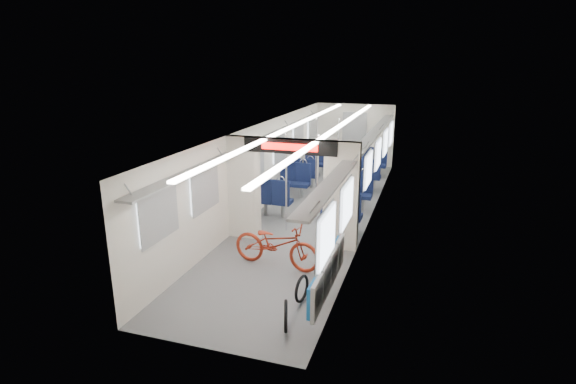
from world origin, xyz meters
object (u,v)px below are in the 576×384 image
at_px(stanchion_far_right, 338,159).
at_px(bike_hoop_b, 302,290).
at_px(bicycle, 276,244).
at_px(seat_bay_far_right, 370,166).
at_px(stanchion_near_right, 317,185).
at_px(bike_hoop_a, 286,318).
at_px(bike_hoop_c, 320,269).
at_px(stanchion_far_left, 316,158).
at_px(flip_bench, 328,273).
at_px(seat_bay_near_right, 349,199).
at_px(seat_bay_far_left, 311,166).
at_px(seat_bay_near_left, 284,186).
at_px(stanchion_near_left, 286,183).

bearing_deg(stanchion_far_right, bike_hoop_b, -83.75).
relative_size(bicycle, seat_bay_far_right, 0.86).
bearing_deg(stanchion_near_right, bicycle, -99.37).
xyz_separation_m(bicycle, stanchion_near_right, (0.32, 1.92, 0.68)).
height_order(bike_hoop_a, stanchion_near_right, stanchion_near_right).
distance_m(bicycle, stanchion_far_right, 4.83).
xyz_separation_m(bike_hoop_c, stanchion_far_left, (-1.37, 5.07, 0.93)).
height_order(flip_bench, bike_hoop_c, flip_bench).
distance_m(bike_hoop_b, seat_bay_far_right, 7.94).
bearing_deg(stanchion_far_left, seat_bay_far_right, 57.89).
relative_size(bicycle, stanchion_far_left, 0.77).
height_order(seat_bay_near_right, seat_bay_far_left, seat_bay_near_right).
bearing_deg(stanchion_far_left, seat_bay_near_left, -117.55).
relative_size(bicycle, stanchion_far_right, 0.77).
distance_m(flip_bench, bike_hoop_c, 0.94).
relative_size(stanchion_near_left, stanchion_far_right, 1.00).
bearing_deg(bicycle, seat_bay_near_right, -8.62).
xyz_separation_m(bike_hoop_b, seat_bay_far_right, (0.01, 7.93, 0.33)).
xyz_separation_m(flip_bench, seat_bay_far_left, (-2.29, 7.50, -0.06)).
bearing_deg(bike_hoop_b, seat_bay_near_left, 111.37).
bearing_deg(stanchion_near_right, flip_bench, -72.69).
xyz_separation_m(seat_bay_near_right, stanchion_near_right, (-0.53, -1.11, 0.60)).
xyz_separation_m(seat_bay_far_left, stanchion_far_left, (0.59, -1.62, 0.63)).
xyz_separation_m(bike_hoop_a, seat_bay_near_right, (-0.00, 5.05, 0.33)).
height_order(bike_hoop_c, seat_bay_near_right, seat_bay_near_right).
relative_size(seat_bay_near_right, seat_bay_far_left, 1.12).
distance_m(flip_bench, stanchion_far_right, 6.02).
bearing_deg(seat_bay_far_left, bike_hoop_a, -77.43).
xyz_separation_m(seat_bay_far_left, stanchion_near_left, (0.62, -4.49, 0.63)).
bearing_deg(stanchion_near_right, stanchion_near_left, -176.66).
bearing_deg(flip_bench, bike_hoop_a, -115.05).
distance_m(bike_hoop_c, seat_bay_near_left, 4.42).
bearing_deg(bicycle, bike_hoop_b, -136.61).
distance_m(seat_bay_far_left, stanchion_near_left, 4.58).
height_order(seat_bay_near_right, stanchion_far_left, stanchion_far_left).
height_order(seat_bay_far_left, stanchion_near_right, stanchion_near_right).
xyz_separation_m(bicycle, flip_bench, (1.27, -1.12, 0.11)).
xyz_separation_m(bike_hoop_b, seat_bay_far_left, (-1.86, 7.52, 0.31)).
bearing_deg(seat_bay_near_right, stanchion_far_left, 126.59).
relative_size(flip_bench, bike_hoop_c, 4.48).
xyz_separation_m(seat_bay_near_left, stanchion_near_left, (0.62, -1.74, 0.60)).
bearing_deg(bike_hoop_a, bicycle, 112.84).
xyz_separation_m(bike_hoop_c, seat_bay_far_left, (-1.97, 6.69, 0.31)).
xyz_separation_m(flip_bench, bike_hoop_a, (-0.42, -0.89, -0.36)).
distance_m(seat_bay_far_right, stanchion_far_left, 2.48).
bearing_deg(bicycle, flip_bench, -124.51).
xyz_separation_m(flip_bench, seat_bay_near_left, (-2.29, 4.74, -0.03)).
bearing_deg(stanchion_far_left, seat_bay_near_right, -53.41).
distance_m(seat_bay_far_left, stanchion_far_left, 1.84).
relative_size(bike_hoop_a, bike_hoop_c, 1.01).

